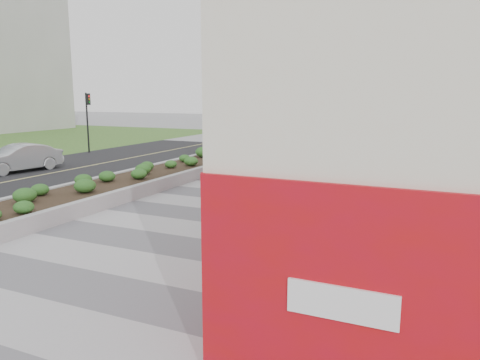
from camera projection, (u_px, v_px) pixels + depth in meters
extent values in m
plane|color=gray|center=(121.00, 265.00, 11.32)|extent=(160.00, 160.00, 0.00)
cube|color=#A8A8AD|center=(186.00, 232.00, 14.00)|extent=(8.00, 36.00, 0.01)
cube|color=silver|center=(454.00, 96.00, 15.76)|extent=(6.00, 24.00, 8.00)
cube|color=#B10E0D|center=(361.00, 164.00, 17.44)|extent=(0.12, 24.00, 3.00)
cube|color=#B10E0D|center=(428.00, 317.00, 5.47)|extent=(6.00, 0.12, 3.00)
cube|color=#9E9EA0|center=(219.00, 159.00, 27.69)|extent=(3.00, 0.30, 0.55)
cube|color=#9E9EA0|center=(98.00, 183.00, 20.34)|extent=(0.30, 18.00, 0.55)
cube|color=#9E9EA0|center=(150.00, 188.00, 19.23)|extent=(0.30, 18.00, 0.55)
cube|color=#2D2116|center=(123.00, 186.00, 19.79)|extent=(2.40, 17.40, 0.50)
cube|color=black|center=(15.00, 180.00, 22.51)|extent=(10.00, 40.00, 0.00)
cylinder|color=black|center=(205.00, 126.00, 29.58)|extent=(0.12, 0.12, 4.20)
cube|color=black|center=(208.00, 100.00, 29.21)|extent=(0.18, 0.28, 0.80)
cylinder|color=black|center=(87.00, 123.00, 32.92)|extent=(0.12, 0.12, 4.20)
cube|color=black|center=(88.00, 99.00, 32.55)|extent=(0.18, 0.28, 0.80)
cube|color=#ADAAA3|center=(360.00, 48.00, 60.72)|extent=(16.00, 12.00, 20.00)
cylinder|color=#595654|center=(200.00, 234.00, 13.79)|extent=(0.44, 0.44, 0.01)
cube|color=black|center=(277.00, 207.00, 16.85)|extent=(0.35, 0.75, 0.02)
imported|color=#27272D|center=(277.00, 191.00, 16.75)|extent=(0.49, 0.41, 1.14)
sphere|color=#1737CA|center=(277.00, 177.00, 16.65)|extent=(0.23, 0.23, 0.23)
imported|color=silver|center=(19.00, 158.00, 24.90)|extent=(2.34, 4.65, 1.46)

